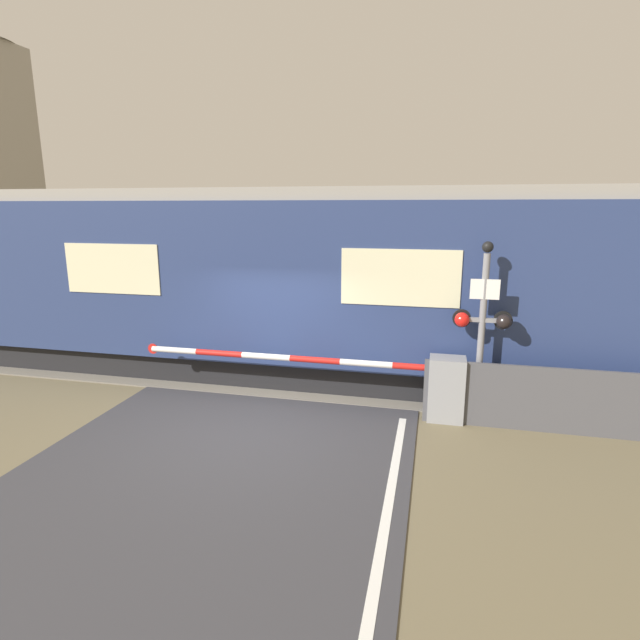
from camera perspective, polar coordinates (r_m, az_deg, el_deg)
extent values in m
plane|color=#6B6047|center=(8.49, -8.30, -12.37)|extent=(80.00, 80.00, 0.00)
cube|color=slate|center=(11.14, -2.67, -5.95)|extent=(36.00, 3.20, 0.03)
cube|color=#595451|center=(10.46, -3.74, -6.84)|extent=(36.00, 0.08, 0.10)
cube|color=#595451|center=(11.78, -1.72, -4.56)|extent=(36.00, 0.08, 0.10)
cube|color=black|center=(10.68, 9.28, -5.33)|extent=(19.05, 2.40, 0.60)
cube|color=navy|center=(10.26, 9.65, 4.56)|extent=(20.70, 2.83, 3.11)
cube|color=gray|center=(10.16, 10.01, 13.94)|extent=(20.29, 2.60, 0.24)
cube|color=beige|center=(8.82, 9.11, 4.79)|extent=(2.07, 0.02, 0.99)
cube|color=beige|center=(10.82, -22.68, 5.42)|extent=(2.07, 0.02, 0.99)
cube|color=gray|center=(8.85, 14.23, -7.66)|extent=(0.60, 0.44, 1.12)
cylinder|color=gray|center=(8.74, 14.36, -5.47)|extent=(0.16, 0.16, 0.18)
cylinder|color=red|center=(8.73, 11.32, -5.32)|extent=(0.92, 0.11, 0.11)
cylinder|color=white|center=(8.80, 5.28, -4.97)|extent=(0.92, 0.11, 0.11)
cylinder|color=red|center=(8.96, -0.59, -4.59)|extent=(0.92, 0.11, 0.11)
cylinder|color=white|center=(9.22, -6.19, -4.17)|extent=(0.92, 0.11, 0.11)
cylinder|color=red|center=(9.55, -11.44, -3.75)|extent=(0.92, 0.11, 0.11)
cylinder|color=white|center=(9.96, -16.29, -3.32)|extent=(0.92, 0.11, 0.11)
cylinder|color=red|center=(10.19, -18.56, -3.12)|extent=(0.20, 0.02, 0.20)
cylinder|color=gray|center=(8.68, 17.91, -2.21)|extent=(0.11, 0.11, 2.87)
cube|color=gray|center=(8.61, 18.07, 0.00)|extent=(0.77, 0.07, 0.07)
sphere|color=red|center=(8.53, 15.92, 0.04)|extent=(0.24, 0.24, 0.24)
sphere|color=black|center=(8.59, 20.26, -0.18)|extent=(0.24, 0.24, 0.24)
cylinder|color=black|center=(8.64, 15.89, 0.20)|extent=(0.30, 0.06, 0.30)
cylinder|color=black|center=(8.70, 20.18, -0.02)|extent=(0.30, 0.06, 0.30)
cube|color=white|center=(8.47, 18.33, 3.36)|extent=(0.46, 0.02, 0.33)
sphere|color=black|center=(8.44, 18.63, 7.92)|extent=(0.18, 0.18, 0.18)
cube|color=#4C4C51|center=(8.95, 25.15, -8.34)|extent=(4.11, 0.06, 1.10)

